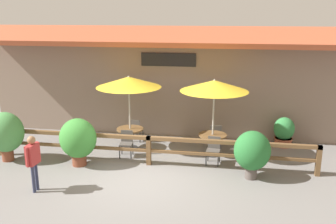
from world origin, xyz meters
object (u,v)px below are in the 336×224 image
Objects in this scene: potted_plant_small_flowering at (284,132)px; potted_plant_entrance_palm at (5,133)px; chair_near_streetside at (126,142)px; patio_umbrella_middle at (214,86)px; patio_umbrella_near at (129,82)px; dining_table_near at (130,132)px; chair_near_wallside at (136,129)px; chair_middle_streetside at (213,149)px; dining_table_middle at (213,138)px; pedestrian at (33,156)px; potted_plant_broad_leaf at (252,151)px; chair_middle_wallside at (215,135)px; potted_plant_corner_fern at (78,139)px.

potted_plant_entrance_palm is at bearing -162.26° from potted_plant_small_flowering.
chair_near_streetside is 3.48m from patio_umbrella_middle.
patio_umbrella_near is at bearing -168.29° from potted_plant_small_flowering.
patio_umbrella_middle is at bearing -3.76° from dining_table_near.
chair_near_wallside and chair_middle_streetside have the same top height.
potted_plant_entrance_palm is 1.52× the size of potted_plant_small_flowering.
dining_table_middle is (2.93, -0.19, -1.81)m from patio_umbrella_near.
dining_table_near is 0.60× the size of pedestrian.
pedestrian reaches higher than potted_plant_broad_leaf.
dining_table_near is 3.04m from chair_middle_wallside.
dining_table_middle is 1.10× the size of chair_middle_streetside.
potted_plant_broad_leaf is (4.12, -2.62, 0.35)m from chair_near_wallside.
patio_umbrella_middle reaches higher than dining_table_near.
pedestrian is (-1.67, -3.67, -1.39)m from patio_umbrella_near.
dining_table_near is 0.36× the size of patio_umbrella_middle.
potted_plant_broad_leaf is at bearing 108.29° from chair_middle_wallside.
potted_plant_broad_leaf is 0.92× the size of pedestrian.
pedestrian is (-1.67, -3.67, 0.43)m from dining_table_near.
potted_plant_entrance_palm is (-7.81, 0.09, 0.11)m from potted_plant_broad_leaf.
chair_middle_streetside is (0.07, -0.73, -0.10)m from dining_table_middle.
potted_plant_broad_leaf is at bearing -68.66° from pedestrian.
dining_table_middle is at bearing 5.79° from chair_near_streetside.
pedestrian is at bearing -144.23° from chair_middle_streetside.
patio_umbrella_middle is 2.05m from chair_middle_wallside.
potted_plant_broad_leaf is (1.21, -1.68, -1.57)m from patio_umbrella_middle.
patio_umbrella_near is at bearing 55.66° from potted_plant_corner_fern.
pedestrian is (-4.60, -3.48, -1.39)m from patio_umbrella_middle.
potted_plant_broad_leaf is (1.21, -1.68, 0.25)m from dining_table_middle.
potted_plant_small_flowering is 8.58m from pedestrian.
pedestrian is (-1.70, -4.41, 0.53)m from chair_near_wallside.
potted_plant_entrance_palm is at bearing -166.42° from patio_umbrella_middle.
potted_plant_broad_leaf is (4.14, -1.87, 0.25)m from dining_table_near.
patio_umbrella_near is 2.05m from chair_near_streetside.
potted_plant_broad_leaf is 5.35m from potted_plant_corner_fern.
potted_plant_corner_fern is (-4.20, -0.84, 0.37)m from chair_middle_streetside.
chair_middle_streetside is 0.81× the size of potted_plant_small_flowering.
patio_umbrella_near is 4.81m from potted_plant_broad_leaf.
dining_table_middle is 0.74m from chair_middle_streetside.
potted_plant_entrance_palm is at bearing 179.35° from potted_plant_broad_leaf.
potted_plant_entrance_palm is at bearing -154.05° from dining_table_near.
chair_near_wallside is at bearing 162.10° from patio_umbrella_middle.
chair_middle_streetside is 3.18m from potted_plant_small_flowering.
pedestrian is at bearing -114.51° from dining_table_near.
chair_near_wallside is at bearing -11.16° from chair_middle_wallside.
chair_near_wallside is 1.00× the size of chair_middle_streetside.
potted_plant_entrance_palm reaches higher than potted_plant_broad_leaf.
potted_plant_corner_fern is at bearing -9.62° from pedestrian.
pedestrian is (-4.66, -4.21, 0.53)m from chair_middle_wallside.
dining_table_near is 4.06m from pedestrian.
dining_table_middle is 0.89× the size of potted_plant_small_flowering.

